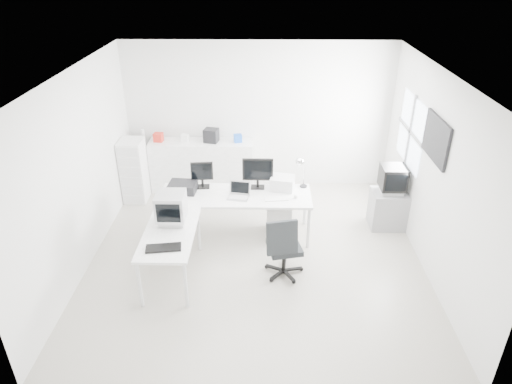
{
  "coord_description": "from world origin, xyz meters",
  "views": [
    {
      "loc": [
        0.11,
        -5.79,
        4.18
      ],
      "look_at": [
        0.0,
        0.2,
        1.0
      ],
      "focal_mm": 32.0,
      "sensor_mm": 36.0,
      "label": 1
    }
  ],
  "objects_px": {
    "lcd_monitor_small": "(202,175)",
    "laser_printer": "(282,183)",
    "laptop": "(238,192)",
    "crt_tv": "(393,180)",
    "office_chair": "(284,244)",
    "tv_cabinet": "(388,209)",
    "sideboard": "(202,165)",
    "crt_monitor": "(171,207)",
    "side_desk": "(172,254)",
    "drawer_pedestal": "(279,218)",
    "inkjet_printer": "(183,187)",
    "main_desk": "(236,215)",
    "lcd_monitor_large": "(258,174)",
    "filing_cabinet": "(134,171)"
  },
  "relations": [
    {
      "from": "inkjet_printer",
      "to": "office_chair",
      "type": "distance_m",
      "value": 1.98
    },
    {
      "from": "lcd_monitor_large",
      "to": "crt_monitor",
      "type": "xyz_separation_m",
      "value": [
        -1.2,
        -1.1,
        -0.01
      ]
    },
    {
      "from": "inkjet_printer",
      "to": "laptop",
      "type": "distance_m",
      "value": 0.92
    },
    {
      "from": "crt_monitor",
      "to": "crt_tv",
      "type": "bearing_deg",
      "value": 19.02
    },
    {
      "from": "office_chair",
      "to": "lcd_monitor_large",
      "type": "bearing_deg",
      "value": 94.96
    },
    {
      "from": "crt_monitor",
      "to": "office_chair",
      "type": "bearing_deg",
      "value": -6.1
    },
    {
      "from": "lcd_monitor_large",
      "to": "laser_printer",
      "type": "height_order",
      "value": "lcd_monitor_large"
    },
    {
      "from": "inkjet_printer",
      "to": "tv_cabinet",
      "type": "height_order",
      "value": "inkjet_printer"
    },
    {
      "from": "tv_cabinet",
      "to": "crt_tv",
      "type": "distance_m",
      "value": 0.55
    },
    {
      "from": "tv_cabinet",
      "to": "sideboard",
      "type": "relative_size",
      "value": 0.33
    },
    {
      "from": "lcd_monitor_small",
      "to": "lcd_monitor_large",
      "type": "bearing_deg",
      "value": -5.97
    },
    {
      "from": "side_desk",
      "to": "sideboard",
      "type": "xyz_separation_m",
      "value": [
        0.11,
        2.77,
        0.12
      ]
    },
    {
      "from": "lcd_monitor_small",
      "to": "laser_printer",
      "type": "relative_size",
      "value": 1.21
    },
    {
      "from": "laptop",
      "to": "office_chair",
      "type": "xyz_separation_m",
      "value": [
        0.7,
        -0.92,
        -0.36
      ]
    },
    {
      "from": "crt_tv",
      "to": "filing_cabinet",
      "type": "bearing_deg",
      "value": 169.07
    },
    {
      "from": "inkjet_printer",
      "to": "crt_monitor",
      "type": "height_order",
      "value": "crt_monitor"
    },
    {
      "from": "side_desk",
      "to": "crt_tv",
      "type": "relative_size",
      "value": 2.8
    },
    {
      "from": "inkjet_printer",
      "to": "laptop",
      "type": "height_order",
      "value": "laptop"
    },
    {
      "from": "tv_cabinet",
      "to": "sideboard",
      "type": "xyz_separation_m",
      "value": [
        -3.3,
        1.34,
        0.17
      ]
    },
    {
      "from": "lcd_monitor_small",
      "to": "office_chair",
      "type": "distance_m",
      "value": 1.87
    },
    {
      "from": "side_desk",
      "to": "drawer_pedestal",
      "type": "xyz_separation_m",
      "value": [
        1.55,
        1.15,
        -0.08
      ]
    },
    {
      "from": "main_desk",
      "to": "laptop",
      "type": "relative_size",
      "value": 7.01
    },
    {
      "from": "laptop",
      "to": "crt_monitor",
      "type": "relative_size",
      "value": 0.68
    },
    {
      "from": "laptop",
      "to": "office_chair",
      "type": "distance_m",
      "value": 1.21
    },
    {
      "from": "laptop",
      "to": "main_desk",
      "type": "bearing_deg",
      "value": 126.94
    },
    {
      "from": "crt_monitor",
      "to": "crt_tv",
      "type": "xyz_separation_m",
      "value": [
        3.4,
        1.18,
        -0.13
      ]
    },
    {
      "from": "inkjet_printer",
      "to": "office_chair",
      "type": "height_order",
      "value": "office_chair"
    },
    {
      "from": "side_desk",
      "to": "inkjet_printer",
      "type": "distance_m",
      "value": 1.28
    },
    {
      "from": "drawer_pedestal",
      "to": "crt_tv",
      "type": "distance_m",
      "value": 1.96
    },
    {
      "from": "lcd_monitor_small",
      "to": "lcd_monitor_large",
      "type": "xyz_separation_m",
      "value": [
        0.9,
        0.0,
        0.03
      ]
    },
    {
      "from": "lcd_monitor_small",
      "to": "laptop",
      "type": "relative_size",
      "value": 1.31
    },
    {
      "from": "inkjet_printer",
      "to": "laser_printer",
      "type": "relative_size",
      "value": 1.17
    },
    {
      "from": "laptop",
      "to": "sideboard",
      "type": "xyz_separation_m",
      "value": [
        -0.79,
        1.77,
        -0.37
      ]
    },
    {
      "from": "drawer_pedestal",
      "to": "crt_monitor",
      "type": "xyz_separation_m",
      "value": [
        -1.55,
        -0.9,
        0.7
      ]
    },
    {
      "from": "lcd_monitor_small",
      "to": "office_chair",
      "type": "height_order",
      "value": "lcd_monitor_small"
    },
    {
      "from": "side_desk",
      "to": "tv_cabinet",
      "type": "xyz_separation_m",
      "value": [
        3.4,
        1.43,
        -0.05
      ]
    },
    {
      "from": "lcd_monitor_small",
      "to": "laser_printer",
      "type": "xyz_separation_m",
      "value": [
        1.3,
        -0.03,
        -0.12
      ]
    },
    {
      "from": "inkjet_printer",
      "to": "sideboard",
      "type": "height_order",
      "value": "sideboard"
    },
    {
      "from": "crt_monitor",
      "to": "laptop",
      "type": "bearing_deg",
      "value": 39.68
    },
    {
      "from": "main_desk",
      "to": "laser_printer",
      "type": "height_order",
      "value": "laser_printer"
    },
    {
      "from": "crt_monitor",
      "to": "lcd_monitor_large",
      "type": "bearing_deg",
      "value": 42.38
    },
    {
      "from": "lcd_monitor_small",
      "to": "laptop",
      "type": "distance_m",
      "value": 0.7
    },
    {
      "from": "office_chair",
      "to": "drawer_pedestal",
      "type": "bearing_deg",
      "value": 80.09
    },
    {
      "from": "laptop",
      "to": "crt_tv",
      "type": "relative_size",
      "value": 0.69
    },
    {
      "from": "lcd_monitor_large",
      "to": "laptop",
      "type": "height_order",
      "value": "lcd_monitor_large"
    },
    {
      "from": "side_desk",
      "to": "laser_printer",
      "type": "distance_m",
      "value": 2.13
    },
    {
      "from": "side_desk",
      "to": "lcd_monitor_small",
      "type": "bearing_deg",
      "value": 77.47
    },
    {
      "from": "crt_monitor",
      "to": "office_chair",
      "type": "distance_m",
      "value": 1.68
    },
    {
      "from": "drawer_pedestal",
      "to": "sideboard",
      "type": "bearing_deg",
      "value": 131.79
    },
    {
      "from": "side_desk",
      "to": "office_chair",
      "type": "xyz_separation_m",
      "value": [
        1.6,
        0.08,
        0.13
      ]
    }
  ]
}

